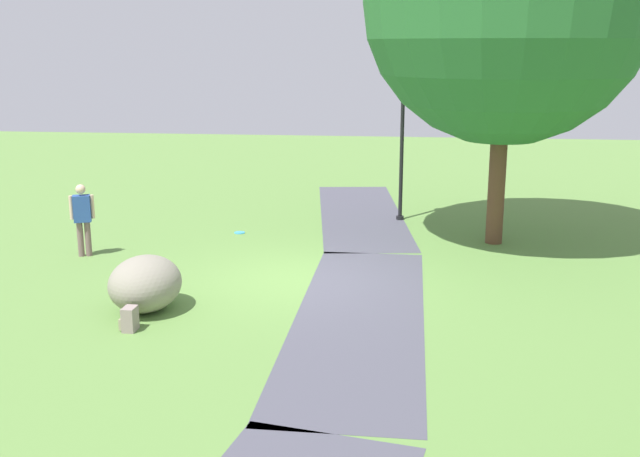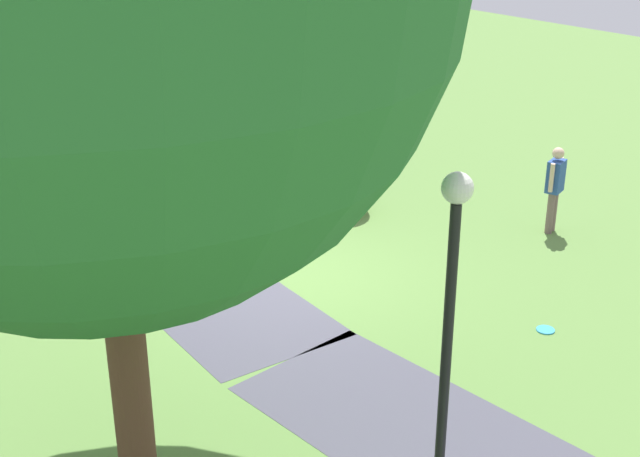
# 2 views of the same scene
# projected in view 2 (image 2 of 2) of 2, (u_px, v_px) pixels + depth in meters

# --- Properties ---
(ground_plane) EXTENTS (48.00, 48.00, 0.00)m
(ground_plane) POSITION_uv_depth(u_px,v_px,m) (288.00, 278.00, 13.57)
(ground_plane) COLOR #5E8640
(footpath_segment_mid) EXTENTS (8.02, 2.24, 0.01)m
(footpath_segment_mid) POSITION_uv_depth(u_px,v_px,m) (163.00, 257.00, 14.34)
(footpath_segment_mid) COLOR #494855
(footpath_segment_mid) RESTS_ON ground
(footpath_segment_far) EXTENTS (8.26, 3.61, 0.01)m
(footpath_segment_far) POSITION_uv_depth(u_px,v_px,m) (49.00, 140.00, 20.71)
(footpath_segment_far) COLOR #494855
(footpath_segment_far) RESTS_ON ground
(lamp_post) EXTENTS (0.28, 0.28, 3.68)m
(lamp_post) POSITION_uv_depth(u_px,v_px,m) (449.00, 322.00, 7.59)
(lamp_post) COLOR black
(lamp_post) RESTS_ON ground
(lawn_boulder) EXTENTS (1.50, 1.26, 0.97)m
(lawn_boulder) POSITION_uv_depth(u_px,v_px,m) (336.00, 186.00, 16.23)
(lawn_boulder) COLOR gray
(lawn_boulder) RESTS_ON ground
(woman_with_handbag) EXTENTS (0.42, 0.42, 1.80)m
(woman_with_handbag) POSITION_uv_depth(u_px,v_px,m) (359.00, 106.00, 19.60)
(woman_with_handbag) COLOR brown
(woman_with_handbag) RESTS_ON ground
(man_near_boulder) EXTENTS (0.35, 0.49, 1.59)m
(man_near_boulder) POSITION_uv_depth(u_px,v_px,m) (555.00, 184.00, 15.02)
(man_near_boulder) COLOR #775C5B
(man_near_boulder) RESTS_ON ground
(handbag_on_grass) EXTENTS (0.38, 0.38, 0.31)m
(handbag_on_grass) POSITION_uv_depth(u_px,v_px,m) (318.00, 139.00, 20.31)
(handbag_on_grass) COLOR black
(handbag_on_grass) RESTS_ON ground
(backpack_by_boulder) EXTENTS (0.29, 0.27, 0.40)m
(backpack_by_boulder) POSITION_uv_depth(u_px,v_px,m) (304.00, 187.00, 17.04)
(backpack_by_boulder) COLOR gray
(backpack_by_boulder) RESTS_ON ground
(frisbee_on_grass) EXTENTS (0.26, 0.26, 0.02)m
(frisbee_on_grass) POSITION_uv_depth(u_px,v_px,m) (545.00, 330.00, 12.00)
(frisbee_on_grass) COLOR #379ECC
(frisbee_on_grass) RESTS_ON ground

